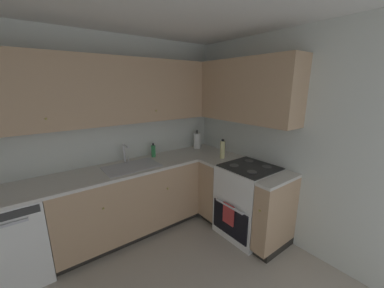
# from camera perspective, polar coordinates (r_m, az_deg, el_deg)

# --- Properties ---
(wall_back) EXTENTS (3.96, 0.05, 2.49)m
(wall_back) POSITION_cam_1_polar(r_m,az_deg,el_deg) (3.01, -26.64, 0.67)
(wall_back) COLOR silver
(wall_back) RESTS_ON ground_plane
(wall_right) EXTENTS (0.05, 3.12, 2.49)m
(wall_right) POSITION_cam_1_polar(r_m,az_deg,el_deg) (2.87, 23.28, 0.46)
(wall_right) COLOR silver
(wall_right) RESTS_ON ground_plane
(dishwasher) EXTENTS (0.60, 0.63, 0.88)m
(dishwasher) POSITION_cam_1_polar(r_m,az_deg,el_deg) (2.96, -38.87, -18.22)
(dishwasher) COLOR white
(dishwasher) RESTS_ON ground_plane
(lower_cabinets_back) EXTENTS (1.79, 0.62, 0.88)m
(lower_cabinets_back) POSITION_cam_1_polar(r_m,az_deg,el_deg) (3.09, -15.62, -13.84)
(lower_cabinets_back) COLOR tan
(lower_cabinets_back) RESTS_ON ground_plane
(countertop_back) EXTENTS (3.00, 0.60, 0.03)m
(countertop_back) POSITION_cam_1_polar(r_m,az_deg,el_deg) (2.91, -16.26, -5.99)
(countertop_back) COLOR beige
(countertop_back) RESTS_ON lower_cabinets_back
(lower_cabinets_right) EXTENTS (0.62, 1.12, 0.88)m
(lower_cabinets_right) POSITION_cam_1_polar(r_m,az_deg,el_deg) (3.13, 11.81, -13.24)
(lower_cabinets_right) COLOR tan
(lower_cabinets_right) RESTS_ON ground_plane
(countertop_right) EXTENTS (0.60, 1.12, 0.03)m
(countertop_right) POSITION_cam_1_polar(r_m,az_deg,el_deg) (2.94, 12.23, -5.44)
(countertop_right) COLOR beige
(countertop_right) RESTS_ON lower_cabinets_right
(oven_range) EXTENTS (0.68, 0.62, 1.06)m
(oven_range) POSITION_cam_1_polar(r_m,az_deg,el_deg) (3.06, 13.94, -13.62)
(oven_range) COLOR white
(oven_range) RESTS_ON ground_plane
(upper_cabinets_back) EXTENTS (2.68, 0.34, 0.76)m
(upper_cabinets_back) POSITION_cam_1_polar(r_m,az_deg,el_deg) (2.82, -21.79, 12.28)
(upper_cabinets_back) COLOR tan
(upper_cabinets_right) EXTENTS (0.32, 1.67, 0.76)m
(upper_cabinets_right) POSITION_cam_1_polar(r_m,az_deg,el_deg) (3.04, 11.34, 13.11)
(upper_cabinets_right) COLOR tan
(sink) EXTENTS (0.66, 0.40, 0.10)m
(sink) POSITION_cam_1_polar(r_m,az_deg,el_deg) (2.91, -14.89, -6.35)
(sink) COLOR #B7B7BC
(sink) RESTS_ON countertop_back
(faucet) EXTENTS (0.07, 0.16, 0.24)m
(faucet) POSITION_cam_1_polar(r_m,az_deg,el_deg) (3.04, -16.55, -1.92)
(faucet) COLOR silver
(faucet) RESTS_ON countertop_back
(soap_bottle) EXTENTS (0.06, 0.06, 0.19)m
(soap_bottle) POSITION_cam_1_polar(r_m,az_deg,el_deg) (3.21, -9.74, -1.71)
(soap_bottle) COLOR #338C4C
(soap_bottle) RESTS_ON countertop_back
(paper_towel_roll) EXTENTS (0.11, 0.11, 0.30)m
(paper_towel_roll) POSITION_cam_1_polar(r_m,az_deg,el_deg) (3.58, 1.28, 0.82)
(paper_towel_roll) COLOR white
(paper_towel_roll) RESTS_ON countertop_back
(oil_bottle) EXTENTS (0.07, 0.07, 0.27)m
(oil_bottle) POSITION_cam_1_polar(r_m,az_deg,el_deg) (3.12, 7.71, -1.35)
(oil_bottle) COLOR beige
(oil_bottle) RESTS_ON countertop_right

